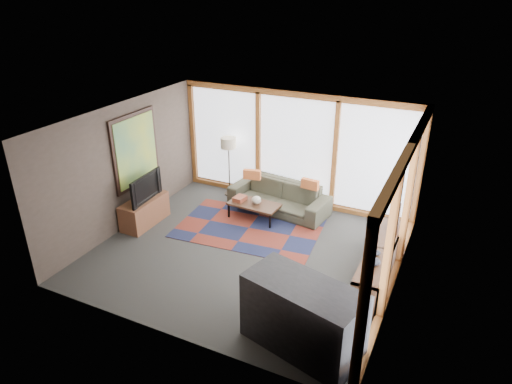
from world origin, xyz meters
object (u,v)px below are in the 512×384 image
at_px(coffee_table, 254,211).
at_px(bookshelf, 379,263).
at_px(sofa, 279,197).
at_px(television, 142,187).
at_px(bar_counter, 303,316).
at_px(floor_lamp, 229,167).
at_px(tv_console, 145,211).

relative_size(coffee_table, bookshelf, 0.46).
bearing_deg(sofa, television, -134.80).
xyz_separation_m(bookshelf, bar_counter, (-0.63, -2.14, 0.23)).
distance_m(sofa, bar_counter, 4.22).
relative_size(sofa, floor_lamp, 1.56).
relative_size(coffee_table, bar_counter, 0.66).
bearing_deg(bar_counter, tv_console, 170.18).
bearing_deg(bar_counter, bookshelf, 88.26).
bearing_deg(bookshelf, sofa, 148.00).
distance_m(bookshelf, television, 4.91).
height_order(coffee_table, bar_counter, bar_counter).
bearing_deg(bar_counter, floor_lamp, 144.52).
height_order(bookshelf, television, television).
xyz_separation_m(coffee_table, television, (-1.98, -1.21, 0.67)).
distance_m(coffee_table, tv_console, 2.34).
xyz_separation_m(sofa, bookshelf, (2.57, -1.60, -0.03)).
bearing_deg(tv_console, coffee_table, 30.90).
bearing_deg(sofa, bookshelf, -24.82).
bearing_deg(television, coffee_table, -62.21).
bearing_deg(tv_console, sofa, 37.69).
height_order(floor_lamp, coffee_table, floor_lamp).
distance_m(television, bar_counter, 4.68).
height_order(television, bar_counter, television).
bearing_deg(floor_lamp, television, -113.89).
relative_size(tv_console, television, 1.13).
xyz_separation_m(coffee_table, bar_counter, (2.26, -3.14, 0.34)).
relative_size(coffee_table, television, 1.08).
distance_m(floor_lamp, television, 2.26).
bearing_deg(sofa, tv_console, -135.13).
bearing_deg(television, tv_console, 64.10).
distance_m(bookshelf, tv_console, 4.90).
distance_m(tv_console, television, 0.57).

